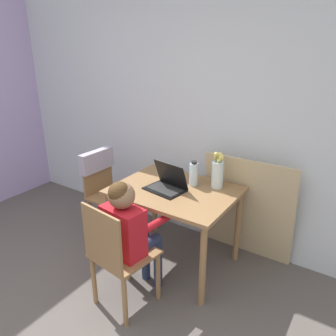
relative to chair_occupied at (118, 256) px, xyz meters
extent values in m
cube|color=silver|center=(-0.19, 1.25, 0.80)|extent=(6.40, 0.05, 2.50)
cube|color=olive|center=(0.05, 0.68, 0.26)|extent=(1.00, 0.76, 0.03)
cylinder|color=olive|center=(-0.40, 0.35, -0.10)|extent=(0.05, 0.05, 0.69)
cylinder|color=olive|center=(0.50, 0.35, -0.10)|extent=(0.05, 0.05, 0.69)
cylinder|color=olive|center=(-0.40, 1.01, -0.10)|extent=(0.05, 0.05, 0.69)
cylinder|color=olive|center=(0.50, 1.01, -0.10)|extent=(0.05, 0.05, 0.69)
cube|color=olive|center=(0.01, 0.07, -0.02)|extent=(0.45, 0.45, 0.02)
cube|color=olive|center=(-0.02, -0.12, 0.20)|extent=(0.38, 0.06, 0.42)
cylinder|color=olive|center=(0.20, 0.21, -0.24)|extent=(0.04, 0.04, 0.42)
cylinder|color=olive|center=(-0.14, 0.26, -0.24)|extent=(0.04, 0.04, 0.42)
cylinder|color=olive|center=(0.16, -0.12, -0.24)|extent=(0.04, 0.04, 0.42)
cylinder|color=olive|center=(-0.18, -0.08, -0.24)|extent=(0.04, 0.04, 0.42)
cube|color=olive|center=(-0.70, 0.72, -0.02)|extent=(0.41, 0.41, 0.02)
cube|color=olive|center=(-0.89, 0.73, 0.20)|extent=(0.03, 0.38, 0.42)
cylinder|color=olive|center=(-0.54, 0.55, -0.24)|extent=(0.04, 0.04, 0.42)
cylinder|color=olive|center=(-0.53, 0.89, -0.24)|extent=(0.04, 0.04, 0.42)
cylinder|color=olive|center=(-0.88, 0.56, -0.24)|extent=(0.04, 0.04, 0.42)
cylinder|color=olive|center=(-0.87, 0.90, -0.24)|extent=(0.04, 0.04, 0.42)
cube|color=#ADA3B7|center=(-0.89, 0.73, 0.32)|extent=(0.09, 0.39, 0.20)
cube|color=red|center=(0.01, 0.07, 0.17)|extent=(0.32, 0.22, 0.37)
sphere|color=#936B4C|center=(0.01, 0.07, 0.45)|extent=(0.19, 0.19, 0.19)
sphere|color=#4C3319|center=(0.01, 0.05, 0.47)|extent=(0.16, 0.16, 0.16)
cylinder|color=navy|center=(0.09, 0.20, 0.00)|extent=(0.12, 0.29, 0.09)
cylinder|color=navy|center=(-0.04, 0.21, 0.00)|extent=(0.12, 0.29, 0.09)
cylinder|color=navy|center=(0.11, 0.34, -0.23)|extent=(0.08, 0.08, 0.44)
cylinder|color=navy|center=(-0.03, 0.35, -0.23)|extent=(0.08, 0.08, 0.44)
cylinder|color=red|center=(0.16, 0.26, 0.19)|extent=(0.09, 0.25, 0.06)
cylinder|color=red|center=(-0.09, 0.29, 0.19)|extent=(0.09, 0.25, 0.06)
cube|color=black|center=(-0.01, 0.61, 0.28)|extent=(0.35, 0.27, 0.01)
cube|color=#2D2D2D|center=(-0.01, 0.61, 0.28)|extent=(0.30, 0.20, 0.00)
cube|color=black|center=(0.00, 0.69, 0.39)|extent=(0.33, 0.13, 0.22)
cube|color=silver|center=(0.00, 0.69, 0.39)|extent=(0.29, 0.11, 0.19)
cylinder|color=silver|center=(0.32, 0.91, 0.39)|extent=(0.10, 0.10, 0.23)
cylinder|color=#3D7A38|center=(0.35, 0.91, 0.43)|extent=(0.01, 0.01, 0.22)
sphere|color=#EFDB66|center=(0.35, 0.91, 0.54)|extent=(0.05, 0.05, 0.05)
cylinder|color=#3D7A38|center=(0.32, 0.93, 0.43)|extent=(0.01, 0.01, 0.24)
sphere|color=#EFDB66|center=(0.32, 0.93, 0.55)|extent=(0.05, 0.05, 0.05)
cylinder|color=#3D7A38|center=(0.30, 0.91, 0.43)|extent=(0.01, 0.01, 0.22)
sphere|color=#EFDB66|center=(0.30, 0.91, 0.54)|extent=(0.05, 0.05, 0.05)
cylinder|color=#3D7A38|center=(0.31, 0.89, 0.44)|extent=(0.01, 0.01, 0.25)
sphere|color=#EFDB66|center=(0.31, 0.89, 0.57)|extent=(0.04, 0.04, 0.04)
cylinder|color=#3D7A38|center=(0.34, 0.89, 0.42)|extent=(0.01, 0.01, 0.20)
sphere|color=#EFDB66|center=(0.34, 0.89, 0.52)|extent=(0.03, 0.03, 0.03)
cylinder|color=silver|center=(0.14, 0.83, 0.37)|extent=(0.07, 0.07, 0.20)
cylinder|color=#262628|center=(0.14, 0.83, 0.48)|extent=(0.04, 0.04, 0.02)
cube|color=tan|center=(0.54, 1.13, 0.03)|extent=(0.81, 0.15, 0.96)
camera|label=1|loc=(1.37, -1.42, 1.42)|focal=35.00mm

